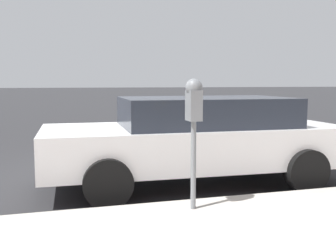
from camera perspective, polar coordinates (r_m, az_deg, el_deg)
name	(u,v)px	position (r m, az deg, el deg)	size (l,w,h in m)	color
ground_plane	(109,175)	(6.91, -8.62, -7.01)	(220.00, 220.00, 0.00)	#2B2B2D
parking_meter	(194,110)	(4.39, 3.75, 2.29)	(0.21, 0.19, 1.48)	gray
car_white	(197,137)	(6.13, 4.20, -1.67)	(2.08, 4.63, 1.36)	silver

